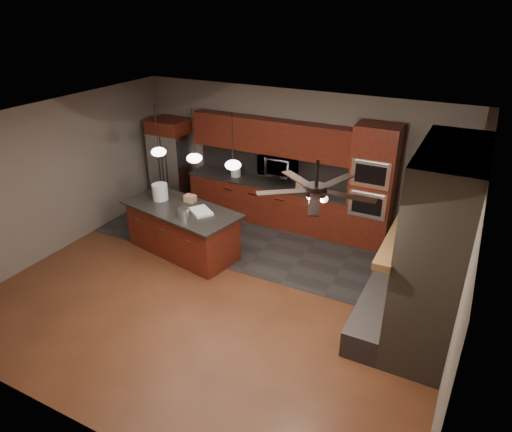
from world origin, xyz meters
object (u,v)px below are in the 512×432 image
Objects in this scene: paint_tray at (201,211)px; kitchen_island at (182,230)px; counter_bucket at (236,171)px; microwave at (278,165)px; cardboard_box at (190,198)px; oven_tower at (372,187)px; refrigerator at (172,162)px; counter_box at (300,185)px; paint_can at (183,212)px; white_bucket at (160,192)px.

kitchen_island is at bearing -144.74° from paint_tray.
microwave is at bearing 2.93° from counter_bucket.
oven_tower is at bearing 30.93° from cardboard_box.
microwave is 2.39m from kitchen_island.
refrigerator is 1.63m from counter_bucket.
counter_box is at bearing -178.30° from oven_tower.
microwave is at bearing 73.27° from kitchen_island.
oven_tower reaches higher than microwave.
oven_tower is 11.74× the size of paint_can.
oven_tower is 3.65m from kitchen_island.
paint_can is (-2.79, -2.17, -0.20)m from oven_tower.
cardboard_box is at bearing 16.66° from white_bucket.
kitchen_island is 5.47× the size of paint_tray.
white_bucket reaches higher than paint_tray.
paint_tray is (0.21, 0.25, -0.05)m from paint_can.
paint_tray is at bearing -107.05° from microwave.
refrigerator is at bearing -179.08° from oven_tower.
microwave is 0.63m from counter_box.
kitchen_island is (-1.05, -1.98, -0.84)m from microwave.
paint_tray is at bearing -32.00° from cardboard_box.
paint_tray is (-0.61, -1.98, -0.36)m from microwave.
paint_can is at bearing -132.49° from counter_box.
kitchen_island is at bearing -140.13° from counter_box.
kitchen_island is 7.76× the size of white_bucket.
paint_can is at bearing -49.48° from refrigerator.
kitchen_island is at bearing 133.49° from paint_can.
refrigerator reaches higher than white_bucket.
refrigerator is 3.14m from counter_box.
cardboard_box is (-0.23, 0.55, -0.00)m from paint_can.
counter_bucket is (-0.98, -0.05, -0.28)m from microwave.
microwave is 4.24× the size of counter_box.
white_bucket is at bearing -160.49° from cardboard_box.
counter_box reaches higher than paint_tray.
counter_box is (1.52, -0.05, -0.04)m from counter_bucket.
microwave reaches higher than white_bucket.
microwave is 2.39m from paint_can.
cardboard_box is (-1.05, -1.67, -0.31)m from microwave.
oven_tower reaches higher than counter_bucket.
refrigerator is 4.46× the size of paint_tray.
cardboard_box is 0.85× the size of counter_bucket.
counter_bucket reaches higher than paint_tray.
counter_box is (1.36, 2.12, -0.00)m from paint_can.
microwave is at bearing 2.89° from refrigerator.
paint_can is 2.52m from counter_box.
kitchen_island is 14.05× the size of counter_box.
counter_box is (2.15, 1.74, -0.09)m from white_bucket.
oven_tower is at bearing 0.92° from refrigerator.
microwave is at bearing 60.75° from cardboard_box.
cardboard_box is (-0.44, 0.31, 0.04)m from paint_tray.
microwave is 0.37× the size of refrigerator.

